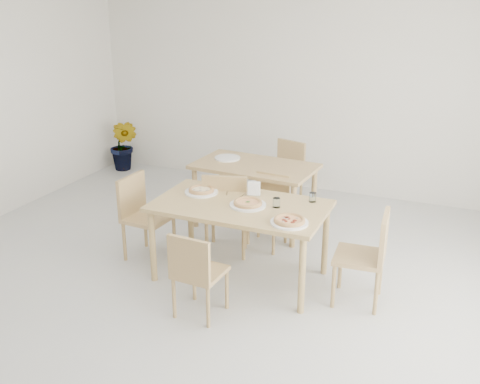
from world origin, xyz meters
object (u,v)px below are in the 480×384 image
at_px(chair_west, 141,211).
at_px(chair_back_s, 226,208).
at_px(chair_east, 369,252).
at_px(pizza_margherita, 248,203).
at_px(potted_plant, 124,145).
at_px(chair_back_n, 286,169).
at_px(plate_margherita, 248,205).
at_px(main_table, 240,212).
at_px(chair_south, 196,270).
at_px(chair_north, 269,205).
at_px(tumbler_b, 313,197).
at_px(plate_mushroom, 201,192).
at_px(plate_empty, 227,158).
at_px(plate_pepperoni, 289,223).
at_px(pizza_pepperoni, 289,220).
at_px(tumbler_a, 276,203).
at_px(second_table, 255,173).
at_px(napkin_holder, 254,189).
at_px(pizza_mushroom, 201,190).

distance_m(chair_west, chair_back_s, 0.86).
relative_size(chair_west, chair_east, 1.01).
xyz_separation_m(pizza_margherita, potted_plant, (-3.02, 2.40, -0.39)).
bearing_deg(chair_back_n, plate_margherita, -64.35).
xyz_separation_m(main_table, chair_south, (-0.06, -0.79, -0.23)).
bearing_deg(potted_plant, chair_north, -28.26).
relative_size(chair_west, plate_margherita, 2.57).
relative_size(chair_south, tumbler_b, 8.80).
distance_m(chair_west, plate_mushroom, 0.70).
relative_size(chair_east, potted_plant, 1.10).
distance_m(plate_mushroom, plate_empty, 1.17).
bearing_deg(plate_pepperoni, chair_back_n, 109.50).
height_order(main_table, pizza_pepperoni, pizza_pepperoni).
bearing_deg(tumbler_a, chair_north, 114.82).
bearing_deg(second_table, plate_pepperoni, -54.31).
relative_size(pizza_pepperoni, second_table, 0.25).
relative_size(plate_mushroom, napkin_holder, 2.30).
relative_size(pizza_pepperoni, napkin_holder, 2.50).
bearing_deg(tumbler_a, potted_plant, 144.57).
xyz_separation_m(plate_pepperoni, pizza_pepperoni, (0.00, 0.00, 0.02)).
bearing_deg(chair_back_s, plate_pepperoni, 128.13).
relative_size(pizza_mushroom, plate_empty, 1.07).
bearing_deg(second_table, chair_west, -120.03).
distance_m(pizza_pepperoni, plate_empty, 1.98).
bearing_deg(plate_mushroom, chair_east, -3.87).
relative_size(chair_south, chair_west, 0.90).
relative_size(chair_east, chair_back_n, 1.03).
bearing_deg(main_table, chair_east, 0.25).
xyz_separation_m(plate_pepperoni, tumbler_b, (0.03, 0.57, 0.03)).
xyz_separation_m(main_table, pizza_mushroom, (-0.46, 0.13, 0.11)).
distance_m(main_table, chair_south, 0.82).
height_order(plate_pepperoni, potted_plant, potted_plant).
bearing_deg(chair_south, pizza_margherita, -96.91).
bearing_deg(chair_east, plate_pepperoni, -72.37).
bearing_deg(plate_margherita, chair_west, 178.00).
relative_size(chair_south, pizza_mushroom, 2.40).
bearing_deg(napkin_holder, chair_north, 82.74).
relative_size(chair_south, chair_back_n, 0.94).
distance_m(chair_south, second_table, 2.00).
bearing_deg(chair_back_n, main_table, -66.67).
height_order(pizza_pepperoni, plate_empty, pizza_pepperoni).
bearing_deg(chair_north, plate_empty, 150.30).
bearing_deg(plate_pepperoni, chair_south, -138.60).
relative_size(chair_north, chair_back_s, 0.86).
xyz_separation_m(pizza_pepperoni, chair_back_n, (-0.79, 2.22, -0.30)).
height_order(plate_mushroom, napkin_holder, napkin_holder).
xyz_separation_m(pizza_margherita, pizza_mushroom, (-0.55, 0.14, 0.00)).
bearing_deg(chair_back_s, plate_mushroom, 45.94).
relative_size(pizza_pepperoni, tumbler_b, 3.99).
bearing_deg(chair_north, pizza_pepperoni, -57.92).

